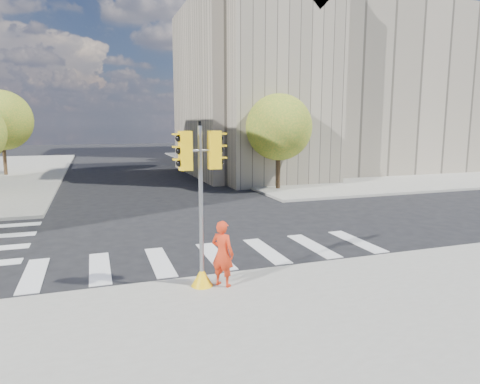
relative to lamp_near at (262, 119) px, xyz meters
The scene contains 12 objects.
ground 16.76m from the lamp_near, 119.74° to the right, with size 160.00×160.00×0.00m, color black.
sidewalk_far_right 17.56m from the lamp_near, 45.00° to the left, with size 28.00×40.00×0.15m, color gray.
civic_building 9.54m from the lamp_near, 34.00° to the left, with size 26.00×16.00×19.39m.
office_tower 32.99m from the lamp_near, 63.43° to the left, with size 20.00×18.00×30.00m, color #9EA0A3.
tree_lw_far 21.03m from the lamp_near, 151.61° to the left, with size 4.80×4.80×6.95m.
tree_re_near 4.07m from the lamp_near, 97.13° to the right, with size 4.20×4.20×6.16m.
tree_re_mid 8.02m from the lamp_near, 93.58° to the left, with size 4.60×4.60×6.66m.
tree_re_far 20.02m from the lamp_near, 91.43° to the left, with size 4.00×4.00×5.88m.
lamp_near is the anchor object (origin of this frame).
lamp_far 14.00m from the lamp_near, 90.00° to the left, with size 0.35×0.18×8.11m.
traffic_signal 21.06m from the lamp_near, 116.19° to the right, with size 1.08×0.56×4.20m.
photographer 21.11m from the lamp_near, 114.74° to the right, with size 0.63×0.41×1.72m, color red.
Camera 1 is at (-3.72, -15.01, 4.30)m, focal length 32.00 mm.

